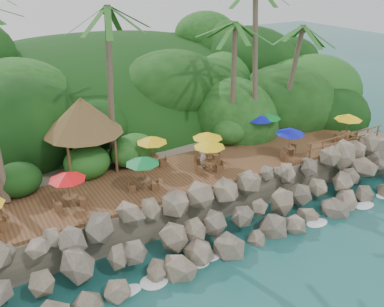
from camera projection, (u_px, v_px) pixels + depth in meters
ground at (249, 251)px, 23.22m from camera, size 140.00×140.00×0.00m
land_base at (130, 137)px, 35.39m from camera, size 32.00×25.20×2.10m
jungle_hill at (99, 122)px, 41.72m from camera, size 44.80×28.00×15.40m
seawall at (228, 215)px, 24.33m from camera, size 29.00×4.00×2.30m
terrace at (192, 171)px, 27.05m from camera, size 26.00×5.00×0.20m
jungle_foliage at (135, 153)px, 35.03m from camera, size 44.00×16.00×12.00m
foam_line at (246, 248)px, 23.44m from camera, size 25.20×0.80×0.06m
palms at (160, 4)px, 24.97m from camera, size 26.81×6.94×12.71m
palapa at (82, 116)px, 25.73m from camera, size 4.76×4.76×4.60m
dining_clusters at (188, 145)px, 26.12m from camera, size 25.48×5.12×2.08m
railing at (346, 139)px, 29.96m from camera, size 7.20×0.10×1.00m
waiter at (203, 155)px, 26.95m from camera, size 0.73×0.62×1.70m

